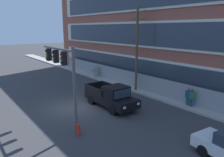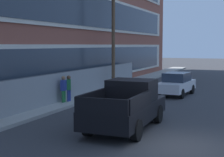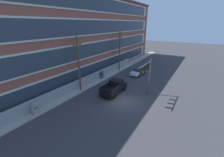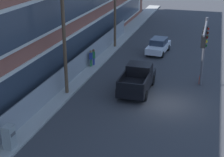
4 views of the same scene
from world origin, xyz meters
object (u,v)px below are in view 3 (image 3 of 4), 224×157
Objects in this scene: electrical_cabinet at (35,109)px; fire_hydrant at (149,91)px; pedestrian_by_fence at (101,75)px; pedestrian_near_cabinet at (103,74)px; utility_pole_midblock at (120,50)px; pickup_truck_black at (114,87)px; utility_pole_near_corner at (79,63)px; sedan_white at (138,71)px; traffic_signal_mast at (147,72)px.

electrical_cabinet is 16.21m from fire_hydrant.
fire_hydrant is (-1.10, -9.97, -0.59)m from pedestrian_by_fence.
electrical_cabinet is 0.91× the size of pedestrian_near_cabinet.
utility_pole_midblock reaches higher than fire_hydrant.
pickup_truck_black reaches higher than electrical_cabinet.
fire_hydrant is at bearing -59.58° from pickup_truck_black.
pedestrian_near_cabinet is at bearing 1.52° from utility_pole_near_corner.
fire_hydrant is (-7.46, -4.77, -0.41)m from sedan_white.
sedan_white is 7.83m from pedestrian_near_cabinet.
utility_pole_near_corner is 7.25m from pedestrian_by_fence.
pickup_truck_black is 3.45× the size of electrical_cabinet.
utility_pole_midblock is 7.54m from pedestrian_near_cabinet.
pedestrian_near_cabinet is 2.17× the size of fire_hydrant.
pickup_truck_black is 6.72m from utility_pole_near_corner.
utility_pole_midblock is at bearing -2.36° from pedestrian_by_fence.
utility_pole_near_corner is 5.16× the size of pedestrian_near_cabinet.
electrical_cabinet is (-7.95, -0.05, -4.00)m from utility_pole_near_corner.
pedestrian_near_cabinet is at bearing 178.39° from utility_pole_midblock.
sedan_white is at bearing -39.29° from pedestrian_by_fence.
pedestrian_near_cabinet and pedestrian_by_fence have the same top height.
pickup_truck_black is at bearing -25.76° from electrical_cabinet.
traffic_signal_mast is 4.09m from fire_hydrant.
pedestrian_by_fence is at bearing 140.71° from sedan_white.
utility_pole_near_corner is 1.00× the size of utility_pole_midblock.
pedestrian_near_cabinet is at bearing 81.18° from fire_hydrant.
pickup_truck_black is at bearing -179.55° from sedan_white.
pedestrian_near_cabinet is at bearing 0.89° from electrical_cabinet.
electrical_cabinet is at bearing -179.88° from utility_pole_midblock.
electrical_cabinet is at bearing 154.24° from pickup_truck_black.
pedestrian_by_fence is at bearing 2.59° from utility_pole_near_corner.
electrical_cabinet is at bearing -179.11° from pedestrian_near_cabinet.
pickup_truck_black is at bearing -129.57° from pedestrian_near_cabinet.
utility_pole_near_corner reaches higher than pedestrian_by_fence.
fire_hydrant is (13.03, -9.64, -0.39)m from electrical_cabinet.
sedan_white is at bearing 32.56° from fire_hydrant.
pedestrian_near_cabinet is at bearing -13.49° from pedestrian_by_fence.
utility_pole_midblock is at bearing 83.68° from sedan_white.
pickup_truck_black is at bearing 101.57° from traffic_signal_mast.
fire_hydrant is at bearing 0.97° from traffic_signal_mast.
traffic_signal_mast reaches higher than fire_hydrant.
traffic_signal_mast reaches higher than pickup_truck_black.
traffic_signal_mast is 0.64× the size of utility_pole_midblock.
sedan_white is 8.87m from fire_hydrant.
utility_pole_near_corner is (-2.32, 5.01, 3.83)m from pickup_truck_black.
utility_pole_near_corner is 5.66× the size of electrical_cabinet.
pickup_truck_black is 3.14× the size of pedestrian_near_cabinet.
pedestrian_near_cabinet is (4.28, 5.18, 0.03)m from pickup_truck_black.
pickup_truck_black is 0.61× the size of utility_pole_midblock.
pedestrian_by_fence is at bearing 53.93° from pickup_truck_black.
sedan_white reaches higher than fire_hydrant.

